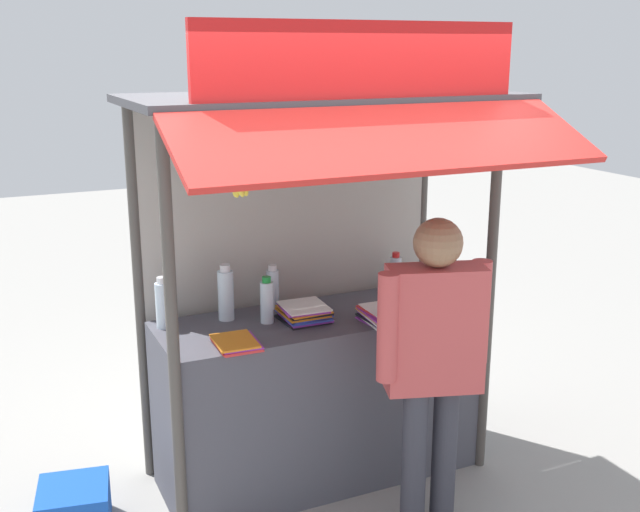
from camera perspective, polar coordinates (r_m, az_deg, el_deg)
ground_plane at (r=4.74m, az=0.00°, el=-15.69°), size 20.00×20.00×0.00m
stall_counter at (r=4.51m, az=0.00°, el=-10.35°), size 1.83×0.64×0.98m
stall_structure at (r=4.23m, az=-0.43°, el=2.92°), size 2.03×1.47×2.56m
water_bottle_left at (r=4.20m, az=-3.96°, el=-3.36°), size 0.07×0.07×0.26m
water_bottle_back_left at (r=4.43m, az=-3.52°, el=-2.38°), size 0.07×0.07×0.26m
water_bottle_mid_right at (r=4.26m, az=-6.99°, el=-2.81°), size 0.09×0.09×0.31m
water_bottle_back_right at (r=4.74m, az=5.61°, el=-1.27°), size 0.07×0.07×0.25m
water_bottle_front_left at (r=4.20m, az=-11.57°, el=-3.51°), size 0.08×0.08×0.28m
magazine_stack_center at (r=4.22m, az=4.65°, el=-4.47°), size 0.22×0.32×0.08m
magazine_stack_right at (r=4.25m, az=-1.19°, el=-4.20°), size 0.27×0.29×0.09m
magazine_stack_far_left at (r=3.92m, az=-6.22°, el=-6.42°), size 0.23×0.27×0.03m
banana_bunch_leftmost at (r=3.50m, az=-5.98°, el=5.49°), size 0.11×0.10×0.30m
banana_bunch_inner_right at (r=4.06m, az=10.87°, el=7.31°), size 0.11×0.11×0.26m
vendor_person at (r=3.85m, az=8.42°, el=-6.87°), size 0.63×0.33×1.66m
plastic_crate at (r=4.39m, az=-17.72°, el=-17.37°), size 0.42×0.42×0.25m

